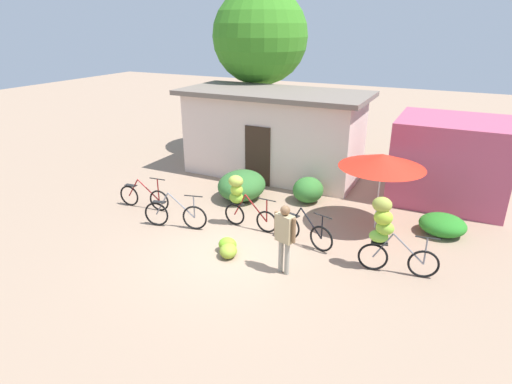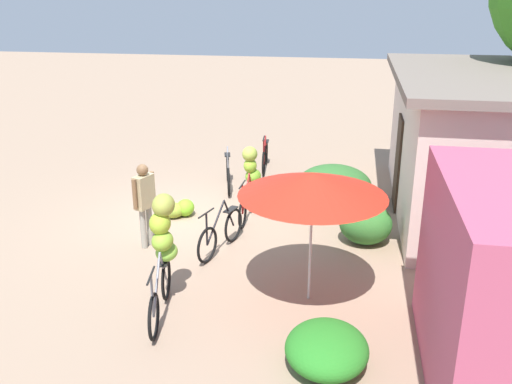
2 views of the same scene
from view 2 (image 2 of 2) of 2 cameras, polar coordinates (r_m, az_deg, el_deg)
name	(u,v)px [view 2 (image 2 of 2)]	position (r m, az deg, el deg)	size (l,w,h in m)	color
ground_plane	(190,219)	(11.75, -6.75, -2.75)	(60.00, 60.00, 0.00)	gray
building_low	(462,143)	(12.44, 20.36, 4.76)	(6.48, 3.00, 2.98)	beige
hedge_bush_front_left	(334,185)	(12.44, 8.01, 0.70)	(1.43, 1.65, 0.89)	#31672D
hedge_bush_front_right	(366,223)	(10.66, 11.16, -3.18)	(0.92, 0.99, 0.78)	#33722D
hedge_bush_mid	(327,349)	(7.32, 7.25, -15.64)	(1.17, 1.06, 0.54)	#287C24
market_umbrella	(313,184)	(8.06, 5.83, 0.80)	(2.19, 2.19, 2.05)	beige
bicycle_leftmost	(265,157)	(14.77, 0.92, 3.63)	(1.68, 0.22, 1.00)	black
bicycle_near_pile	(228,173)	(13.38, -2.88, 1.93)	(1.72, 0.48, 1.00)	black
bicycle_center_loaded	(250,176)	(11.66, -0.60, 1.67)	(1.57, 0.44, 1.45)	black
bicycle_by_shop	(221,233)	(10.14, -3.63, -4.24)	(1.57, 0.49, 0.96)	black
bicycle_rightmost	(162,244)	(8.28, -9.57, -5.26)	(1.69, 0.45, 1.74)	black
banana_pile_on_ground	(179,209)	(11.84, -7.89, -1.74)	(0.68, 0.75, 0.36)	olive
person_vendor	(144,197)	(10.29, -11.37, -0.52)	(0.55, 0.32, 1.60)	gray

